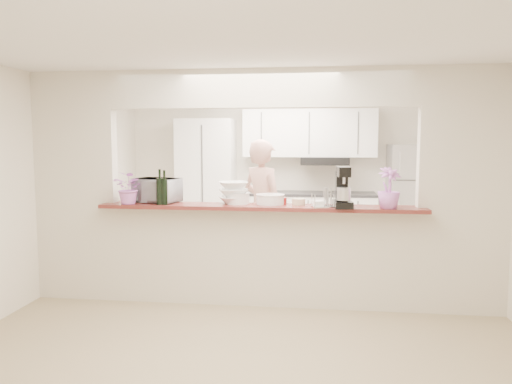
% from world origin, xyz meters
% --- Properties ---
extents(floor, '(6.00, 6.00, 0.00)m').
position_xyz_m(floor, '(0.00, 0.00, 0.00)').
color(floor, tan).
rests_on(floor, ground).
extents(tile_overlay, '(5.00, 2.90, 0.01)m').
position_xyz_m(tile_overlay, '(0.00, 1.55, 0.01)').
color(tile_overlay, beige).
rests_on(tile_overlay, floor).
extents(partition, '(5.00, 0.15, 2.50)m').
position_xyz_m(partition, '(0.00, 0.00, 1.48)').
color(partition, beige).
rests_on(partition, floor).
extents(bar_counter, '(3.40, 0.38, 1.09)m').
position_xyz_m(bar_counter, '(0.00, -0.00, 0.58)').
color(bar_counter, beige).
rests_on(bar_counter, floor).
extents(kitchen_cabinets, '(3.15, 0.62, 2.25)m').
position_xyz_m(kitchen_cabinets, '(-0.19, 2.72, 0.97)').
color(kitchen_cabinets, white).
rests_on(kitchen_cabinets, floor).
extents(refrigerator, '(0.75, 0.70, 1.70)m').
position_xyz_m(refrigerator, '(2.05, 2.65, 0.85)').
color(refrigerator, '#B7B7BC').
rests_on(refrigerator, floor).
extents(flower_left, '(0.38, 0.36, 0.35)m').
position_xyz_m(flower_left, '(-1.38, -0.15, 1.26)').
color(flower_left, '#D16EB3').
rests_on(flower_left, bar_counter).
extents(wine_bottle_a, '(0.08, 0.08, 0.38)m').
position_xyz_m(wine_bottle_a, '(-1.05, -0.15, 1.24)').
color(wine_bottle_a, black).
rests_on(wine_bottle_a, bar_counter).
extents(wine_bottle_b, '(0.07, 0.07, 0.36)m').
position_xyz_m(wine_bottle_b, '(-1.00, -0.15, 1.23)').
color(wine_bottle_b, black).
rests_on(wine_bottle_b, bar_counter).
extents(toaster_oven, '(0.54, 0.43, 0.26)m').
position_xyz_m(toaster_oven, '(-1.15, 0.05, 1.22)').
color(toaster_oven, '#B2B1B6').
rests_on(toaster_oven, bar_counter).
extents(serving_bowls, '(0.39, 0.39, 0.23)m').
position_xyz_m(serving_bowls, '(-0.30, 0.05, 1.21)').
color(serving_bowls, white).
rests_on(serving_bowls, bar_counter).
extents(plate_stack_a, '(0.26, 0.26, 0.12)m').
position_xyz_m(plate_stack_a, '(-0.25, 0.03, 1.15)').
color(plate_stack_a, white).
rests_on(plate_stack_a, bar_counter).
extents(plate_stack_b, '(0.30, 0.30, 0.11)m').
position_xyz_m(plate_stack_b, '(0.10, 0.03, 1.14)').
color(plate_stack_b, white).
rests_on(plate_stack_b, bar_counter).
extents(red_bowl, '(0.14, 0.14, 0.07)m').
position_xyz_m(red_bowl, '(0.20, 0.08, 1.12)').
color(red_bowl, maroon).
rests_on(red_bowl, bar_counter).
extents(tan_bowl, '(0.14, 0.14, 0.07)m').
position_xyz_m(tan_bowl, '(0.40, 0.02, 1.12)').
color(tan_bowl, beige).
rests_on(tan_bowl, bar_counter).
extents(utensil_caddy, '(0.24, 0.18, 0.20)m').
position_xyz_m(utensil_caddy, '(0.65, -0.15, 1.18)').
color(utensil_caddy, silver).
rests_on(utensil_caddy, bar_counter).
extents(stand_mixer, '(0.21, 0.30, 0.41)m').
position_xyz_m(stand_mixer, '(0.85, -0.14, 1.28)').
color(stand_mixer, black).
rests_on(stand_mixer, bar_counter).
extents(flower_right, '(0.30, 0.30, 0.41)m').
position_xyz_m(flower_right, '(1.30, -0.15, 1.30)').
color(flower_right, '#C168B9').
rests_on(flower_right, bar_counter).
extents(person, '(0.77, 0.73, 1.77)m').
position_xyz_m(person, '(-0.10, 1.12, 0.88)').
color(person, '#D89D8D').
rests_on(person, floor).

